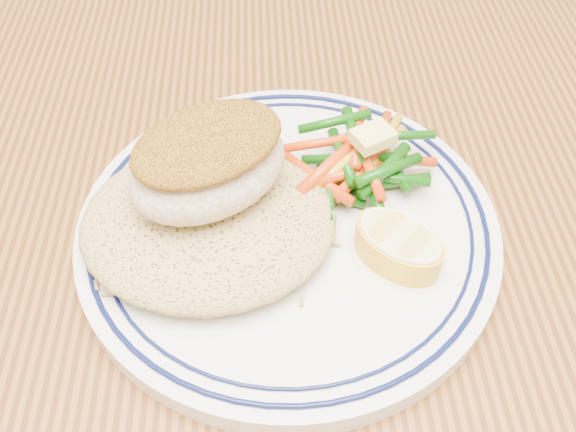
# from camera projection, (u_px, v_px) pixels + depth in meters

# --- Properties ---
(dining_table) EXTENTS (1.50, 0.90, 0.75)m
(dining_table) POSITION_uv_depth(u_px,v_px,m) (244.00, 311.00, 0.48)
(dining_table) COLOR #522D10
(dining_table) RESTS_ON ground
(plate) EXTENTS (0.25, 0.25, 0.02)m
(plate) POSITION_uv_depth(u_px,v_px,m) (288.00, 227.00, 0.39)
(plate) COLOR silver
(plate) RESTS_ON dining_table
(rice_pilaf) EXTENTS (0.15, 0.13, 0.03)m
(rice_pilaf) POSITION_uv_depth(u_px,v_px,m) (208.00, 217.00, 0.37)
(rice_pilaf) COLOR tan
(rice_pilaf) RESTS_ON plate
(fish_fillet) EXTENTS (0.12, 0.11, 0.05)m
(fish_fillet) POSITION_uv_depth(u_px,v_px,m) (208.00, 162.00, 0.35)
(fish_fillet) COLOR beige
(fish_fillet) RESTS_ON rice_pilaf
(vegetable_pile) EXTENTS (0.10, 0.10, 0.03)m
(vegetable_pile) POSITION_uv_depth(u_px,v_px,m) (360.00, 161.00, 0.40)
(vegetable_pile) COLOR #0D4809
(vegetable_pile) RESTS_ON plate
(butter_pat) EXTENTS (0.03, 0.03, 0.01)m
(butter_pat) POSITION_uv_depth(u_px,v_px,m) (373.00, 137.00, 0.39)
(butter_pat) COLOR #F2DF76
(butter_pat) RESTS_ON vegetable_pile
(lemon_wedge) EXTENTS (0.07, 0.07, 0.02)m
(lemon_wedge) POSITION_uv_depth(u_px,v_px,m) (398.00, 244.00, 0.36)
(lemon_wedge) COLOR yellow
(lemon_wedge) RESTS_ON plate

